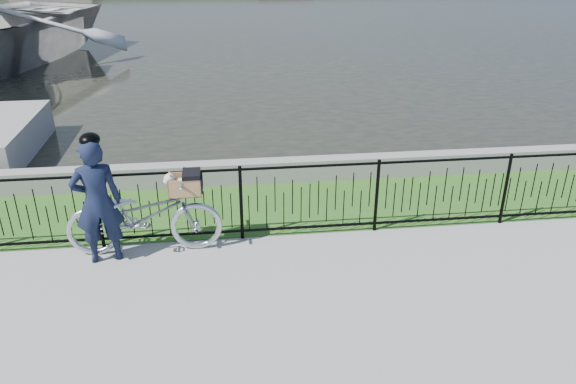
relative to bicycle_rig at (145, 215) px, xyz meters
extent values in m
plane|color=gray|center=(2.34, -1.40, -0.57)|extent=(120.00, 120.00, 0.00)
cube|color=#31601E|center=(2.34, 1.20, -0.57)|extent=(60.00, 2.00, 0.01)
cube|color=gray|center=(2.34, 2.20, -0.37)|extent=(60.00, 0.30, 0.40)
imported|color=#B7BDC4|center=(-0.01, 0.00, -0.01)|extent=(2.14, 0.75, 1.12)
cube|color=black|center=(0.59, 0.00, 0.30)|extent=(0.38, 0.18, 0.02)
cube|color=#A1734A|center=(0.59, 0.00, 0.30)|extent=(0.43, 0.31, 0.01)
cube|color=#A1734A|center=(0.59, 0.15, 0.43)|extent=(0.43, 0.02, 0.26)
cube|color=#A1734A|center=(0.59, -0.15, 0.43)|extent=(0.43, 0.02, 0.26)
cube|color=#A1734A|center=(0.80, 0.00, 0.43)|extent=(0.02, 0.31, 0.26)
cube|color=#A1734A|center=(0.38, 0.00, 0.43)|extent=(0.02, 0.31, 0.26)
cube|color=black|center=(0.68, 0.00, 0.59)|extent=(0.24, 0.33, 0.06)
cube|color=black|center=(0.81, 0.00, 0.45)|extent=(0.02, 0.33, 0.21)
ellipsoid|color=silver|center=(0.57, 0.00, 0.43)|extent=(0.31, 0.22, 0.20)
sphere|color=silver|center=(0.39, -0.02, 0.54)|extent=(0.15, 0.15, 0.15)
sphere|color=silver|center=(0.34, -0.04, 0.51)|extent=(0.07, 0.07, 0.07)
sphere|color=black|center=(0.31, -0.05, 0.50)|extent=(0.02, 0.02, 0.02)
cone|color=#A88446|center=(0.39, 0.04, 0.60)|extent=(0.06, 0.08, 0.08)
cone|color=#A88446|center=(0.41, -0.06, 0.60)|extent=(0.06, 0.08, 0.08)
imported|color=black|center=(-0.56, -0.16, 0.31)|extent=(0.71, 0.54, 1.76)
ellipsoid|color=black|center=(-0.56, -0.16, 1.17)|extent=(0.26, 0.29, 0.18)
camera|label=1|loc=(1.16, -7.05, 3.60)|focal=35.00mm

